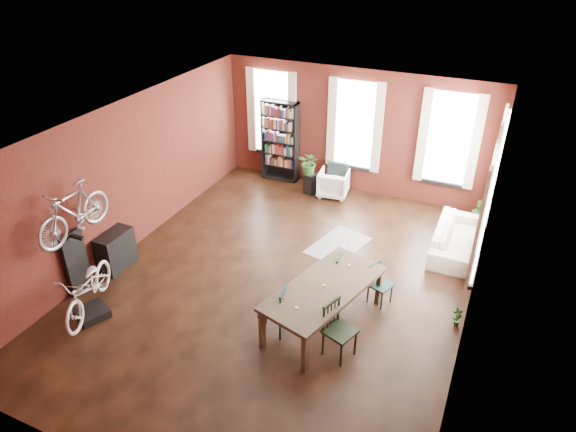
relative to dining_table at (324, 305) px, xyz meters
The scene contains 19 objects.
room 2.41m from the dining_table, 124.47° to the left, with size 9.00×9.04×3.22m.
dining_table is the anchor object (origin of this frame).
dining_chair_a 0.91m from the dining_table, 142.37° to the right, with size 0.43×0.43×0.92m, color #173331.
dining_chair_b 0.91m from the dining_table, 103.64° to the left, with size 0.39×0.39×0.85m, color #1F2E1B.
dining_chair_c 0.79m from the dining_table, 49.85° to the right, with size 0.46×0.46×1.00m, color black.
dining_chair_d 1.23m from the dining_table, 52.12° to the left, with size 0.38×0.38×0.83m, color #183633.
bookshelf 6.04m from the dining_table, 122.26° to the left, with size 1.00×0.32×2.20m, color black.
white_armchair 4.95m from the dining_table, 107.88° to the left, with size 0.74×0.69×0.76m, color white.
cream_sofa 3.80m from the dining_table, 62.58° to the left, with size 2.08×0.61×0.81m, color beige.
striped_rug 2.59m from the dining_table, 103.31° to the left, with size 0.91×1.45×0.01m, color black.
bike_trainer 4.19m from the dining_table, 158.14° to the right, with size 0.52×0.52×0.15m, color black.
bike_wall_rack 4.72m from the dining_table, 167.39° to the right, with size 0.16×0.60×1.30m, color black.
console_table 4.48m from the dining_table, behind, with size 0.40×0.80×0.80m, color black.
plant_stand 5.04m from the dining_table, 114.70° to the left, with size 0.27×0.27×0.55m, color black.
plant_by_sofa 5.20m from the dining_table, 65.96° to the left, with size 0.39×0.71×0.32m, color #2D6026.
plant_small 2.38m from the dining_table, 22.66° to the left, with size 0.20×0.37×0.13m, color #2B6227.
bicycle_floor 4.19m from the dining_table, 158.50° to the right, with size 0.62×0.93×1.77m, color silver.
bicycle_hung 4.79m from the dining_table, 166.69° to the right, with size 0.47×1.00×1.66m, color #A5A8AD.
plant_on_stand 5.05m from the dining_table, 115.11° to the left, with size 0.56×0.62×0.49m, color #2A5522.
Camera 1 is at (3.50, -7.39, 6.22)m, focal length 32.00 mm.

